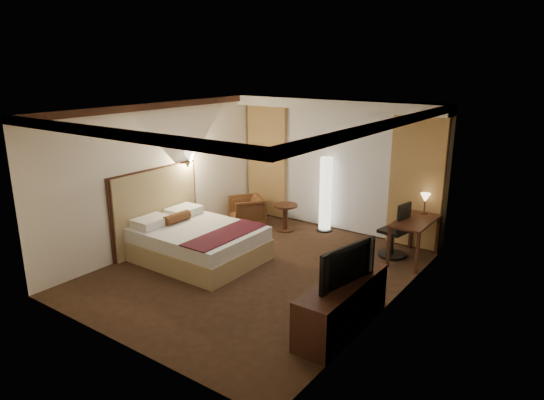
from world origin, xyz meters
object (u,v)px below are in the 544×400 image
Objects in this scene: dresser at (342,305)px; television at (342,260)px; bed at (199,243)px; floor_lamp at (325,194)px; office_chair at (393,229)px; armchair at (247,210)px; desk at (414,240)px; side_table at (285,217)px.

dresser is 0.63m from television.
bed is 3.24m from television.
floor_lamp reaches higher than dresser.
armchair is at bearing -166.91° from office_chair.
bed is at bearing 90.66° from television.
desk reaches higher than bed.
television is at bearing -45.44° from side_table.
desk is at bearing 0.24° from side_table.
floor_lamp reaches higher than television.
armchair is at bearing -166.04° from side_table.
dresser is (2.78, -2.79, 0.05)m from side_table.
television reaches higher than bed.
office_chair is (3.21, 0.17, 0.17)m from armchair.
television reaches higher than office_chair.
bed is 2.01× the size of television.
floor_lamp is 2.14m from desk.
armchair is at bearing 103.70° from bed.
desk is at bearing 35.37° from bed.
armchair is 1.72m from floor_lamp.
desk is at bearing 39.79° from armchair.
side_table is at bearing 56.19° from television.
desk is (3.58, 0.22, 0.03)m from armchair.
side_table is 3.98m from television.
floor_lamp is 1.51× the size of television.
television reaches higher than armchair.
bed is at bearing -99.54° from side_table.
office_chair is (1.68, -0.50, -0.26)m from floor_lamp.
office_chair is (2.72, 2.15, 0.21)m from bed.
office_chair is at bearing -16.64° from floor_lamp.
television is at bearing -89.59° from desk.
bed is 2.02× the size of office_chair.
office_chair is (2.36, -0.04, 0.24)m from side_table.
dresser is at bearing 0.82° from armchair.
bed is at bearing -144.63° from desk.
floor_lamp is at bearing 34.34° from side_table.
floor_lamp is 1.77m from office_chair.
side_table is 2.37m from office_chair.
dresser is at bearing -57.15° from floor_lamp.
desk is 2.86m from television.
armchair is 0.44× the size of floor_lamp.
desk is 0.40m from office_chair.
office_chair is (-0.37, -0.05, 0.14)m from desk.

